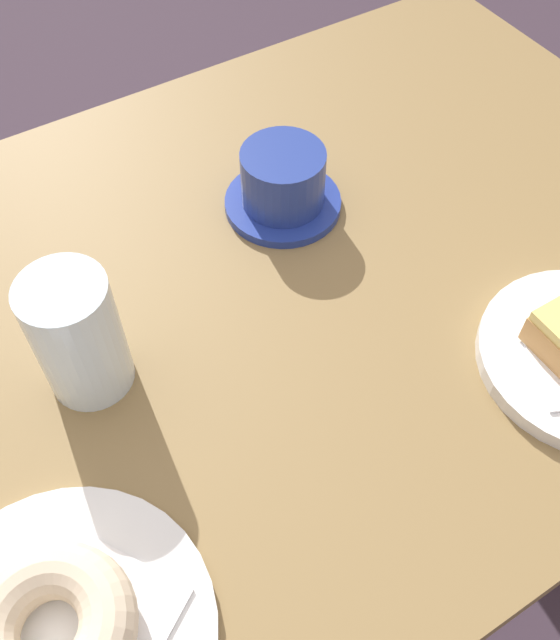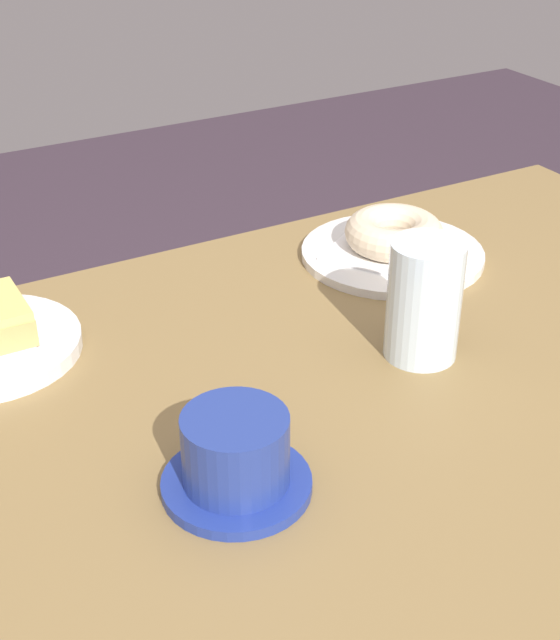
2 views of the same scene
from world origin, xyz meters
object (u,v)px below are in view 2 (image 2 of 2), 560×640
water_glass (424,301)px  coffee_cup (236,457)px  plate_sugar_ring (392,254)px  donut_sugar_ring (394,232)px

water_glass → coffee_cup: water_glass is taller
plate_sugar_ring → water_glass: 0.22m
plate_sugar_ring → coffee_cup: coffee_cup is taller
donut_sugar_ring → coffee_cup: size_ratio=0.96×
plate_sugar_ring → coffee_cup: size_ratio=1.80×
plate_sugar_ring → coffee_cup: (-0.36, -0.28, 0.03)m
plate_sugar_ring → donut_sugar_ring: bearing=0.0°
plate_sugar_ring → coffee_cup: 0.46m
coffee_cup → water_glass: bearing=20.1°
donut_sugar_ring → coffee_cup: coffee_cup is taller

